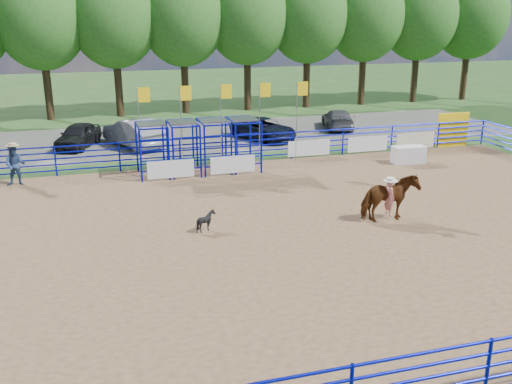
# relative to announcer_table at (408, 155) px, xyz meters

# --- Properties ---
(ground) EXTENTS (120.00, 120.00, 0.00)m
(ground) POSITION_rel_announcer_table_xyz_m (-8.56, -7.42, -0.46)
(ground) COLOR #305321
(ground) RESTS_ON ground
(arena_dirt) EXTENTS (30.00, 20.00, 0.02)m
(arena_dirt) POSITION_rel_announcer_table_xyz_m (-8.56, -7.42, -0.45)
(arena_dirt) COLOR olive
(arena_dirt) RESTS_ON ground
(gravel_strip) EXTENTS (40.00, 10.00, 0.01)m
(gravel_strip) POSITION_rel_announcer_table_xyz_m (-8.56, 9.58, -0.46)
(gravel_strip) COLOR gray
(gravel_strip) RESTS_ON ground
(announcer_table) EXTENTS (1.72, 0.90, 0.89)m
(announcer_table) POSITION_rel_announcer_table_xyz_m (0.00, 0.00, 0.00)
(announcer_table) COLOR silver
(announcer_table) RESTS_ON arena_dirt
(horse_and_rider) EXTENTS (2.19, 1.10, 2.39)m
(horse_and_rider) POSITION_rel_announcer_table_xyz_m (-5.26, -7.45, 0.51)
(horse_and_rider) COLOR #5D3012
(horse_and_rider) RESTS_ON arena_dirt
(calf) EXTENTS (0.82, 0.76, 0.76)m
(calf) POSITION_rel_announcer_table_xyz_m (-12.08, -6.49, -0.06)
(calf) COLOR black
(calf) RESTS_ON arena_dirt
(spectator_cowboy) EXTENTS (1.00, 0.82, 1.95)m
(spectator_cowboy) POSITION_rel_announcer_table_xyz_m (-19.23, 1.49, 0.53)
(spectator_cowboy) COLOR navy
(spectator_cowboy) RESTS_ON arena_dirt
(car_a) EXTENTS (3.05, 4.40, 1.39)m
(car_a) POSITION_rel_announcer_table_xyz_m (-16.56, 8.70, 0.24)
(car_a) COLOR black
(car_a) RESTS_ON gravel_strip
(car_b) EXTENTS (3.61, 5.29, 1.65)m
(car_b) POSITION_rel_announcer_table_xyz_m (-13.38, 7.98, 0.37)
(car_b) COLOR gray
(car_b) RESTS_ON gravel_strip
(car_c) EXTENTS (3.85, 5.15, 1.30)m
(car_c) POSITION_rel_announcer_table_xyz_m (-5.56, 7.68, 0.20)
(car_c) COLOR black
(car_c) RESTS_ON gravel_strip
(car_d) EXTENTS (2.86, 4.68, 1.27)m
(car_d) POSITION_rel_announcer_table_xyz_m (0.26, 9.53, 0.18)
(car_d) COLOR #5D5D60
(car_d) RESTS_ON gravel_strip
(perimeter_fence) EXTENTS (30.10, 20.10, 1.50)m
(perimeter_fence) POSITION_rel_announcer_table_xyz_m (-8.56, -7.42, 0.29)
(perimeter_fence) COLOR #080EAD
(perimeter_fence) RESTS_ON ground
(chute_assembly) EXTENTS (19.32, 2.41, 4.20)m
(chute_assembly) POSITION_rel_announcer_table_xyz_m (-10.46, 1.42, 0.79)
(chute_assembly) COLOR #080EAD
(chute_assembly) RESTS_ON ground
(treeline) EXTENTS (56.40, 6.40, 11.24)m
(treeline) POSITION_rel_announcer_table_xyz_m (-8.56, 18.58, 7.07)
(treeline) COLOR #3F2B19
(treeline) RESTS_ON ground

